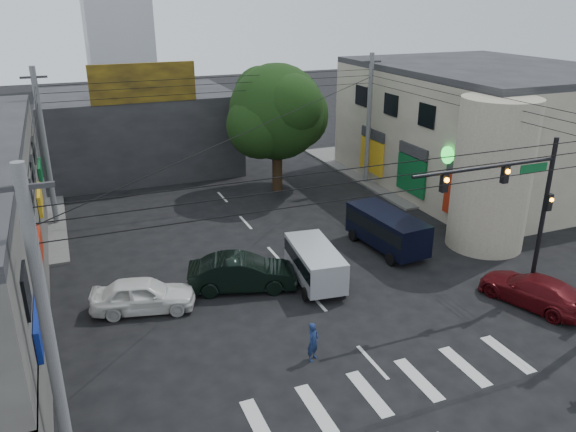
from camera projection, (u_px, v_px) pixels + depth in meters
ground at (336, 322)px, 23.37m from camera, size 160.00×160.00×0.00m
sidewalk_far_right at (435, 164)px, 45.22m from camera, size 16.00×16.00×0.15m
building_right at (483, 129)px, 39.48m from camera, size 14.00×18.00×8.00m
corner_column at (492, 175)px, 29.25m from camera, size 4.00×4.00×8.00m
building_far at (138, 131)px, 43.29m from camera, size 14.00×10.00×6.00m
billboard at (143, 83)px, 37.51m from camera, size 7.00×0.30×2.60m
street_tree at (277, 112)px, 37.46m from camera, size 6.40×6.40×8.70m
traffic_gantry at (517, 196)px, 23.51m from camera, size 7.10×0.35×7.20m
utility_pole_near_left at (49, 338)px, 14.11m from camera, size 0.32×0.32×9.20m
utility_pole_far_left at (45, 149)px, 31.79m from camera, size 0.32×0.32×9.20m
utility_pole_far_right at (369, 121)px, 39.21m from camera, size 0.32×0.32×9.20m
dark_sedan at (242, 273)px, 25.75m from camera, size 4.40×5.87×1.63m
white_compact at (143, 295)px, 24.00m from camera, size 3.73×5.17×1.49m
maroon_sedan at (533, 290)px, 24.48m from camera, size 4.73×5.89×1.38m
silver_minivan at (315, 266)px, 26.21m from camera, size 4.67×2.77×1.83m
navy_van at (387, 232)px, 29.80m from camera, size 5.38×2.74×2.03m
traffic_officer at (313, 342)px, 20.67m from camera, size 0.90×0.89×1.54m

